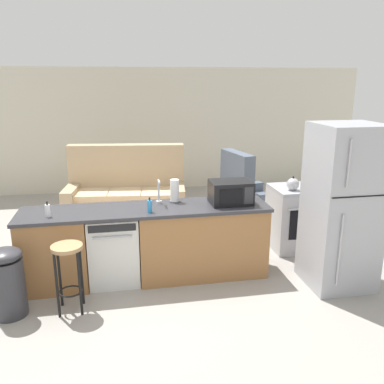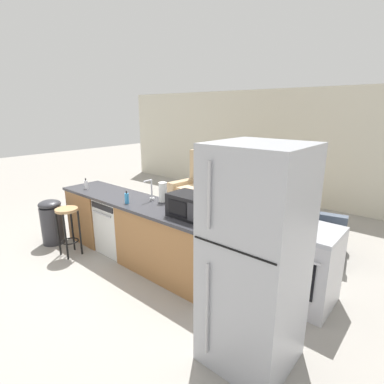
{
  "view_description": "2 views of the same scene",
  "coord_description": "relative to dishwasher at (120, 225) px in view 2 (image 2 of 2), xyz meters",
  "views": [
    {
      "loc": [
        -0.15,
        -4.59,
        2.38
      ],
      "look_at": [
        0.71,
        0.06,
        1.05
      ],
      "focal_mm": 38.0,
      "sensor_mm": 36.0,
      "label": 1
    },
    {
      "loc": [
        3.39,
        -2.56,
        2.14
      ],
      "look_at": [
        0.61,
        0.7,
        0.95
      ],
      "focal_mm": 28.0,
      "sensor_mm": 36.0,
      "label": 2
    }
  ],
  "objects": [
    {
      "name": "ground_plane",
      "position": [
        0.25,
        0.0,
        -0.42
      ],
      "size": [
        24.0,
        24.0,
        0.0
      ],
      "primitive_type": "plane",
      "color": "gray"
    },
    {
      "name": "wall_back",
      "position": [
        0.55,
        4.2,
        0.88
      ],
      "size": [
        10.0,
        0.06,
        2.6
      ],
      "color": "beige",
      "rests_on": "ground_plane"
    },
    {
      "name": "kitchen_counter",
      "position": [
        0.49,
        0.0,
        -0.0
      ],
      "size": [
        2.94,
        0.66,
        0.9
      ],
      "color": "#9E6B3D",
      "rests_on": "ground_plane"
    },
    {
      "name": "dishwasher",
      "position": [
        0.0,
        0.0,
        0.0
      ],
      "size": [
        0.58,
        0.61,
        0.84
      ],
      "color": "silver",
      "rests_on": "ground_plane"
    },
    {
      "name": "stove_range",
      "position": [
        2.6,
        0.55,
        0.03
      ],
      "size": [
        0.76,
        0.68,
        0.9
      ],
      "color": "#B7B7BC",
      "rests_on": "ground_plane"
    },
    {
      "name": "refrigerator",
      "position": [
        2.6,
        -0.55,
        0.53
      ],
      "size": [
        0.72,
        0.73,
        1.91
      ],
      "color": "#A8AAB2",
      "rests_on": "ground_plane"
    },
    {
      "name": "microwave",
      "position": [
        1.43,
        -0.0,
        0.62
      ],
      "size": [
        0.5,
        0.37,
        0.28
      ],
      "color": "black",
      "rests_on": "kitchen_counter"
    },
    {
      "name": "sink_faucet",
      "position": [
        0.57,
        0.15,
        0.61
      ],
      "size": [
        0.07,
        0.18,
        0.3
      ],
      "color": "silver",
      "rests_on": "kitchen_counter"
    },
    {
      "name": "paper_towel_roll",
      "position": [
        0.77,
        0.19,
        0.62
      ],
      "size": [
        0.14,
        0.14,
        0.28
      ],
      "color": "#4C4C51",
      "rests_on": "kitchen_counter"
    },
    {
      "name": "soap_bottle",
      "position": [
        0.43,
        -0.17,
        0.55
      ],
      "size": [
        0.06,
        0.06,
        0.18
      ],
      "color": "#338CCC",
      "rests_on": "kitchen_counter"
    },
    {
      "name": "dish_soap_bottle",
      "position": [
        -0.69,
        -0.12,
        0.55
      ],
      "size": [
        0.06,
        0.06,
        0.18
      ],
      "color": "silver",
      "rests_on": "kitchen_counter"
    },
    {
      "name": "kettle",
      "position": [
        2.43,
        0.42,
        0.56
      ],
      "size": [
        0.21,
        0.17,
        0.19
      ],
      "color": "#B2B2B7",
      "rests_on": "stove_range"
    },
    {
      "name": "bar_stool",
      "position": [
        -0.46,
        -0.6,
        0.11
      ],
      "size": [
        0.32,
        0.32,
        0.74
      ],
      "color": "tan",
      "rests_on": "ground_plane"
    },
    {
      "name": "trash_bin",
      "position": [
        -1.07,
        -0.57,
        -0.04
      ],
      "size": [
        0.35,
        0.35,
        0.74
      ],
      "color": "#333338",
      "rests_on": "ground_plane"
    },
    {
      "name": "couch",
      "position": [
        0.22,
        2.28,
        -0.03
      ],
      "size": [
        2.1,
        1.15,
        1.27
      ],
      "color": "tan",
      "rests_on": "ground_plane"
    },
    {
      "name": "armchair",
      "position": [
        2.25,
        1.83,
        -0.07
      ],
      "size": [
        0.95,
        0.99,
        1.2
      ],
      "color": "#515B6B",
      "rests_on": "ground_plane"
    }
  ]
}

